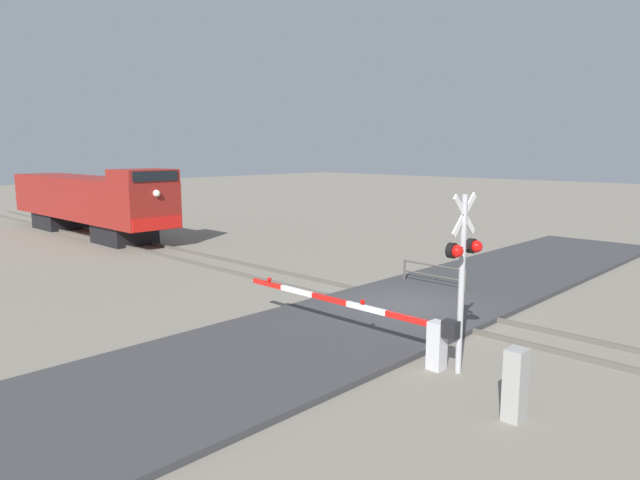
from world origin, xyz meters
name	(u,v)px	position (x,y,z in m)	size (l,w,h in m)	color
ground_plane	(407,309)	(0.00, 0.00, 0.00)	(160.00, 160.00, 0.00)	gray
rail_track_left	(393,312)	(-0.72, 0.00, 0.07)	(0.08, 80.00, 0.15)	#59544C
rail_track_right	(419,303)	(0.72, 0.00, 0.07)	(0.08, 80.00, 0.15)	#59544C
road_surface	(407,307)	(0.00, 0.00, 0.08)	(36.00, 5.53, 0.15)	#38383A
locomotive	(90,201)	(0.00, 22.94, 2.09)	(2.88, 16.05, 4.09)	black
crossing_signal	(463,263)	(-3.49, -3.93, 2.58)	(1.18, 0.33, 4.13)	#ADADB2
crossing_gate	(398,326)	(-3.65, -2.32, 0.80)	(0.36, 7.16, 1.26)	silver
utility_cabinet	(515,385)	(-4.79, -5.87, 0.70)	(0.41, 0.35, 1.40)	#999993
guard_railing	(434,273)	(2.80, 0.82, 0.62)	(0.08, 2.67, 0.95)	#4C4742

